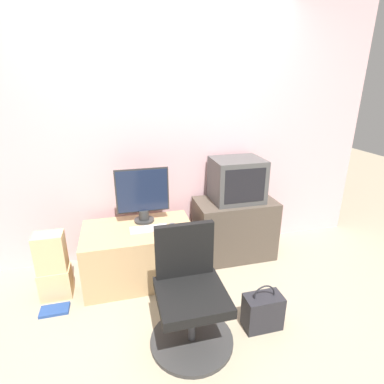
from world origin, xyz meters
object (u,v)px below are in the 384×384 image
at_px(keyboard, 149,229).
at_px(crt_tv, 237,180).
at_px(handbag, 263,311).
at_px(office_chair, 190,299).
at_px(main_monitor, 143,195).
at_px(cardboard_box_lower, 56,282).
at_px(book, 55,310).
at_px(mouse, 172,224).

distance_m(keyboard, crt_tv, 0.99).
bearing_deg(handbag, crt_tv, 80.03).
bearing_deg(crt_tv, office_chair, -126.38).
bearing_deg(keyboard, crt_tv, 13.11).
xyz_separation_m(main_monitor, keyboard, (0.02, -0.18, -0.25)).
distance_m(cardboard_box_lower, handbag, 1.73).
distance_m(office_chair, book, 1.17).
height_order(main_monitor, cardboard_box_lower, main_monitor).
bearing_deg(handbag, book, 160.21).
bearing_deg(crt_tv, mouse, -164.69).
bearing_deg(crt_tv, main_monitor, -178.23).
height_order(main_monitor, keyboard, main_monitor).
bearing_deg(mouse, book, -164.70).
bearing_deg(crt_tv, book, -164.69).
bearing_deg(main_monitor, handbag, -52.99).
bearing_deg(handbag, office_chair, 175.72).
height_order(keyboard, handbag, keyboard).
bearing_deg(keyboard, main_monitor, 97.14).
bearing_deg(cardboard_box_lower, mouse, 4.19).
relative_size(keyboard, book, 1.50).
height_order(keyboard, mouse, mouse).
bearing_deg(main_monitor, keyboard, -82.86).
xyz_separation_m(main_monitor, office_chair, (0.21, -0.96, -0.44)).
xyz_separation_m(main_monitor, crt_tv, (0.94, 0.03, 0.07)).
height_order(handbag, book, handbag).
height_order(mouse, office_chair, office_chair).
xyz_separation_m(office_chair, book, (-1.00, 0.52, -0.32)).
relative_size(mouse, office_chair, 0.07).
relative_size(keyboard, cardboard_box_lower, 1.27).
bearing_deg(cardboard_box_lower, keyboard, 3.79).
bearing_deg(mouse, cardboard_box_lower, -175.81).
bearing_deg(mouse, crt_tv, 15.31).
bearing_deg(book, cardboard_box_lower, 91.15).
relative_size(office_chair, handbag, 2.25).
xyz_separation_m(mouse, office_chair, (-0.03, -0.80, -0.19)).
height_order(keyboard, cardboard_box_lower, keyboard).
height_order(office_chair, cardboard_box_lower, office_chair).
xyz_separation_m(mouse, cardboard_box_lower, (-1.04, -0.08, -0.39)).
height_order(keyboard, office_chair, office_chair).
xyz_separation_m(cardboard_box_lower, handbag, (1.55, -0.76, 0.01)).
bearing_deg(office_chair, cardboard_box_lower, 144.28).
height_order(crt_tv, office_chair, crt_tv).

